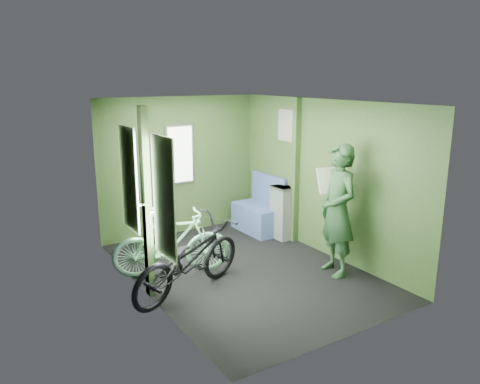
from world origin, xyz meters
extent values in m
plane|color=black|center=(0.00, 0.00, 0.00)|extent=(4.00, 4.00, 0.00)
cube|color=silver|center=(0.00, 0.00, 2.30)|extent=(2.80, 4.00, 0.02)
cube|color=#354F25|center=(0.00, 2.00, 1.15)|extent=(2.80, 0.02, 2.30)
cube|color=#354F25|center=(0.00, -2.00, 1.15)|extent=(2.80, 0.02, 2.30)
cube|color=#354F25|center=(-1.40, 0.00, 1.15)|extent=(0.02, 4.00, 2.30)
cube|color=#354F25|center=(1.40, 0.00, 1.15)|extent=(0.02, 4.00, 2.30)
cube|color=#354F25|center=(-1.36, 0.00, 1.15)|extent=(0.08, 0.12, 2.30)
cube|color=silver|center=(-1.35, -0.55, 1.35)|extent=(0.02, 0.56, 1.34)
cube|color=silver|center=(-1.35, 0.55, 1.35)|extent=(0.02, 0.56, 1.34)
cube|color=white|center=(-1.34, -0.55, 1.88)|extent=(0.00, 0.12, 0.12)
cube|color=white|center=(-1.34, 0.55, 1.88)|extent=(0.00, 0.12, 0.12)
cylinder|color=silver|center=(-1.29, 0.00, 1.10)|extent=(0.03, 0.40, 0.03)
cube|color=#354F25|center=(1.35, 0.60, 1.15)|extent=(0.10, 0.10, 2.30)
cube|color=white|center=(1.38, 0.90, 1.85)|extent=(0.02, 0.40, 0.50)
cube|color=silver|center=(0.00, 1.96, 1.35)|extent=(0.50, 0.02, 1.00)
imported|color=black|center=(-0.95, -0.25, 0.00)|extent=(1.92, 1.31, 1.01)
imported|color=#7FC89B|center=(-0.91, 0.34, 0.00)|extent=(1.68, 1.07, 1.00)
imported|color=#294C2B|center=(1.01, -0.73, 0.89)|extent=(0.56, 0.72, 1.78)
cube|color=silver|center=(1.08, -0.43, 1.23)|extent=(0.32, 0.22, 0.34)
cube|color=slate|center=(1.26, 0.80, 0.44)|extent=(0.26, 0.36, 0.88)
cube|color=navy|center=(1.12, 1.31, 0.23)|extent=(0.53, 0.93, 0.46)
cube|color=navy|center=(1.35, 1.31, 0.72)|extent=(0.08, 0.92, 0.51)
camera|label=1|loc=(-3.25, -5.07, 2.62)|focal=35.00mm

